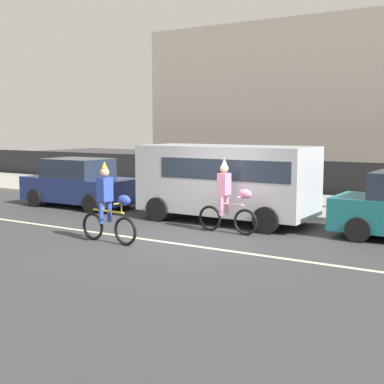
{
  "coord_description": "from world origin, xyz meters",
  "views": [
    {
      "loc": [
        6.76,
        -10.67,
        2.73
      ],
      "look_at": [
        -0.68,
        1.2,
        1.0
      ],
      "focal_mm": 50.0,
      "sensor_mm": 36.0,
      "label": 1
    }
  ],
  "objects_px": {
    "parade_cyclist_pink": "(228,201)",
    "parked_van_silver": "(229,177)",
    "parade_cyclist_cobalt": "(109,207)",
    "parked_car_navy": "(80,184)"
  },
  "relations": [
    {
      "from": "parade_cyclist_pink",
      "to": "parked_car_navy",
      "type": "distance_m",
      "value": 6.61
    },
    {
      "from": "parade_cyclist_cobalt",
      "to": "parked_car_navy",
      "type": "relative_size",
      "value": 0.47
    },
    {
      "from": "parade_cyclist_pink",
      "to": "parked_van_silver",
      "type": "xyz_separation_m",
      "value": [
        -0.76,
        1.45,
        0.44
      ]
    },
    {
      "from": "parked_van_silver",
      "to": "parked_car_navy",
      "type": "relative_size",
      "value": 1.22
    },
    {
      "from": "parade_cyclist_cobalt",
      "to": "parade_cyclist_pink",
      "type": "relative_size",
      "value": 1.0
    },
    {
      "from": "parade_cyclist_cobalt",
      "to": "parked_van_silver",
      "type": "relative_size",
      "value": 0.38
    },
    {
      "from": "parade_cyclist_pink",
      "to": "parade_cyclist_cobalt",
      "type": "bearing_deg",
      "value": -125.99
    },
    {
      "from": "parked_van_silver",
      "to": "parked_car_navy",
      "type": "height_order",
      "value": "parked_van_silver"
    },
    {
      "from": "parked_van_silver",
      "to": "parked_car_navy",
      "type": "xyz_separation_m",
      "value": [
        -5.71,
        -0.07,
        -0.5
      ]
    },
    {
      "from": "parade_cyclist_pink",
      "to": "parked_van_silver",
      "type": "relative_size",
      "value": 0.38
    }
  ]
}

